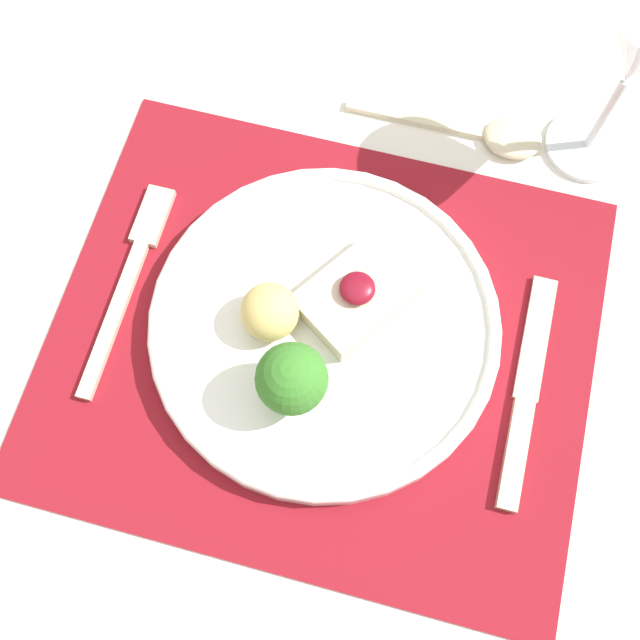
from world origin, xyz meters
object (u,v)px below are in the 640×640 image
(spoon, at_px, (493,134))
(dinner_plate, at_px, (318,325))
(knife, at_px, (524,404))
(fork, at_px, (131,272))

(spoon, bearing_deg, dinner_plate, -117.19)
(dinner_plate, relative_size, spoon, 1.58)
(dinner_plate, relative_size, knife, 1.46)
(knife, relative_size, spoon, 1.08)
(fork, distance_m, knife, 0.34)
(fork, relative_size, knife, 1.00)
(dinner_plate, bearing_deg, knife, -6.20)
(fork, height_order, spoon, spoon)
(fork, height_order, knife, knife)
(dinner_plate, height_order, fork, dinner_plate)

